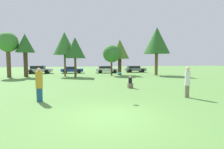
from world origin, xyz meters
TOP-DOWN VIEW (x-y plane):
  - ground_plane at (0.00, 0.00)m, footprint 120.00×120.00m
  - person_thrower at (-3.24, 3.42)m, footprint 0.37×0.37m
  - person_catcher at (5.40, 2.58)m, footprint 0.30×0.30m
  - frisbee at (1.11, 2.77)m, footprint 0.27×0.27m
  - bystander_sitting at (3.21, 6.95)m, footprint 0.40×0.34m
  - tree_0 at (-9.74, 19.58)m, footprint 2.64×2.64m
  - tree_1 at (-7.70, 19.91)m, footprint 2.55×2.55m
  - tree_2 at (-2.39, 19.20)m, footprint 3.17×3.17m
  - tree_3 at (-0.98, 18.03)m, footprint 2.83×2.83m
  - tree_4 at (4.34, 19.03)m, footprint 2.57×2.57m
  - tree_5 at (5.82, 19.82)m, footprint 2.97×2.97m
  - tree_6 at (11.21, 18.25)m, footprint 3.96×3.96m
  - parked_car_silver at (-6.95, 25.99)m, footprint 4.16×2.21m
  - parked_car_blue at (-1.45, 25.91)m, footprint 3.96×2.08m
  - parked_car_white at (4.76, 25.12)m, footprint 4.32×2.23m
  - parked_car_grey at (10.40, 25.58)m, footprint 4.06×1.99m

SIDE VIEW (x-z plane):
  - ground_plane at x=0.00m, z-range 0.00..0.00m
  - bystander_sitting at x=3.21m, z-range -0.09..0.93m
  - parked_car_blue at x=-1.45m, z-range 0.04..1.22m
  - parked_car_grey at x=10.40m, z-range 0.04..1.27m
  - parked_car_white at x=4.76m, z-range 0.04..1.28m
  - parked_car_silver at x=-6.95m, z-range 0.04..1.39m
  - person_thrower at x=-3.24m, z-range 0.00..1.87m
  - person_catcher at x=5.40m, z-range 0.03..1.92m
  - frisbee at x=1.11m, z-range 1.49..1.60m
  - tree_4 at x=4.34m, z-range 0.97..5.51m
  - tree_5 at x=5.82m, z-range 1.19..6.70m
  - tree_3 at x=-0.98m, z-range 1.27..6.69m
  - tree_1 at x=-7.70m, z-range 1.53..7.47m
  - tree_0 at x=-9.74m, z-range 1.54..7.57m
  - tree_2 at x=-2.39m, z-range 1.52..7.77m
  - tree_6 at x=11.21m, z-range 1.62..8.92m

